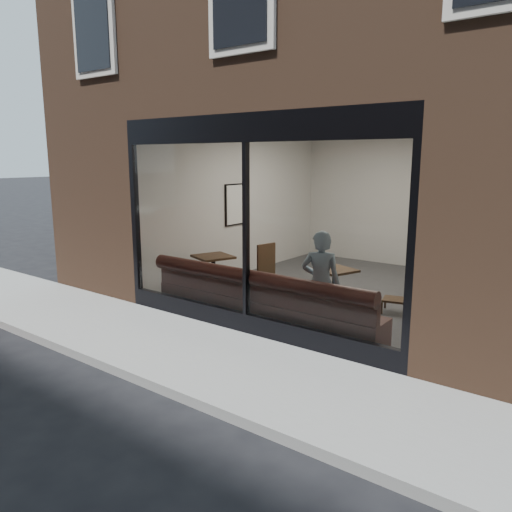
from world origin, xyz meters
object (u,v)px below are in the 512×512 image
Objects in this scene: person at (321,283)px; cafe_chair_right at (395,300)px; cafe_table_right at (335,270)px; cafe_table_left at (213,257)px; banquette at (262,312)px; cafe_chair_left at (260,278)px.

person reaches higher than cafe_chair_right.
cafe_table_left is at bearing -170.98° from cafe_table_right.
cafe_chair_left is (-1.35, 1.73, 0.01)m from banquette.
cafe_chair_right is (0.49, 1.66, -0.54)m from person.
cafe_table_right is 2.03m from cafe_chair_left.
banquette is 1.09m from person.
banquette is 2.33m from cafe_chair_right.
cafe_chair_right is at bearing -128.20° from person.
person reaches higher than cafe_table_right.
banquette is 6.69× the size of cafe_table_right.
cafe_table_left is at bearing 153.87° from banquette.
person reaches higher than banquette.
cafe_table_right is (0.57, 1.27, 0.52)m from banquette.
banquette reaches higher than cafe_chair_left.
person is at bearing 12.08° from banquette.
person is 1.13m from cafe_table_right.
person is at bearing 59.58° from cafe_chair_right.
cafe_table_left is at bearing 71.76° from cafe_chair_left.
cafe_chair_right is (0.84, 0.58, -0.50)m from cafe_table_right.
cafe_table_left reaches higher than banquette.
cafe_table_left reaches higher than cafe_chair_right.
banquette is 6.12× the size of cafe_table_left.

